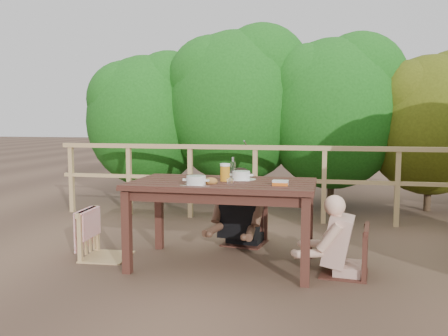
% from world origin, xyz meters
% --- Properties ---
extents(ground, '(60.00, 60.00, 0.00)m').
position_xyz_m(ground, '(0.00, 0.00, 0.00)').
color(ground, brown).
rests_on(ground, ground).
extents(table, '(1.66, 0.93, 0.77)m').
position_xyz_m(table, '(0.00, 0.00, 0.38)').
color(table, '#391C16').
rests_on(table, ground).
extents(chair_left, '(0.47, 0.47, 0.89)m').
position_xyz_m(chair_left, '(-1.16, -0.01, 0.45)').
color(chair_left, tan).
rests_on(chair_left, ground).
extents(chair_far, '(0.49, 0.49, 0.86)m').
position_xyz_m(chair_far, '(0.07, 0.78, 0.43)').
color(chair_far, '#391C16').
rests_on(chair_far, ground).
extents(chair_right, '(0.45, 0.45, 0.83)m').
position_xyz_m(chair_right, '(1.09, -0.03, 0.41)').
color(chair_right, '#391C16').
rests_on(chair_right, ground).
extents(woman, '(0.61, 0.71, 1.28)m').
position_xyz_m(woman, '(0.07, 0.80, 0.64)').
color(woman, black).
rests_on(woman, ground).
extents(diner_right, '(0.61, 0.52, 1.14)m').
position_xyz_m(diner_right, '(1.12, -0.03, 0.57)').
color(diner_right, tan).
rests_on(diner_right, ground).
extents(railing, '(5.60, 0.10, 1.01)m').
position_xyz_m(railing, '(0.00, 2.00, 0.51)').
color(railing, tan).
rests_on(railing, ground).
extents(hedge_row, '(6.60, 1.60, 3.80)m').
position_xyz_m(hedge_row, '(0.40, 3.20, 1.90)').
color(hedge_row, '#175113').
rests_on(hedge_row, ground).
extents(soup_near, '(0.28, 0.28, 0.09)m').
position_xyz_m(soup_near, '(-0.18, -0.27, 0.81)').
color(soup_near, white).
rests_on(soup_near, table).
extents(soup_far, '(0.28, 0.28, 0.09)m').
position_xyz_m(soup_far, '(0.14, 0.18, 0.81)').
color(soup_far, white).
rests_on(soup_far, table).
extents(bread_roll, '(0.12, 0.09, 0.07)m').
position_xyz_m(bread_roll, '(-0.07, -0.19, 0.80)').
color(bread_roll, '#A36D29').
rests_on(bread_roll, table).
extents(beer_glass, '(0.09, 0.09, 0.18)m').
position_xyz_m(beer_glass, '(0.02, 0.02, 0.86)').
color(beer_glass, orange).
rests_on(beer_glass, table).
extents(bottle, '(0.05, 0.05, 0.22)m').
position_xyz_m(bottle, '(0.06, 0.18, 0.88)').
color(bottle, silver).
rests_on(bottle, table).
extents(tumbler, '(0.06, 0.06, 0.07)m').
position_xyz_m(tumbler, '(0.12, -0.24, 0.81)').
color(tumbler, silver).
rests_on(tumbler, table).
extents(butter_tub, '(0.14, 0.10, 0.06)m').
position_xyz_m(butter_tub, '(0.54, -0.16, 0.80)').
color(butter_tub, white).
rests_on(butter_tub, table).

